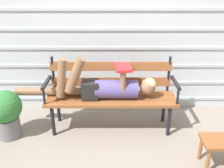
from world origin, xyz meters
TOP-DOWN VIEW (x-y plane):
  - ground_plane at (0.00, 0.00)m, footprint 12.00×12.00m
  - house_siding at (0.00, 0.71)m, footprint 4.38×0.08m
  - park_bench at (0.00, 0.17)m, footprint 1.57×0.43m
  - reclining_person at (-0.09, 0.11)m, footprint 1.71×0.27m
  - footstool at (1.10, -0.59)m, footprint 0.41×0.26m
  - potted_plant at (-1.22, -0.07)m, footprint 0.38×0.38m

SIDE VIEW (x-z plane):
  - ground_plane at x=0.00m, z-range 0.00..0.00m
  - footstool at x=1.10m, z-range 0.09..0.41m
  - potted_plant at x=-1.22m, z-range 0.04..0.63m
  - park_bench at x=0.00m, z-range 0.04..0.92m
  - reclining_person at x=-0.09m, z-range 0.31..0.84m
  - house_siding at x=0.00m, z-range 0.00..2.27m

